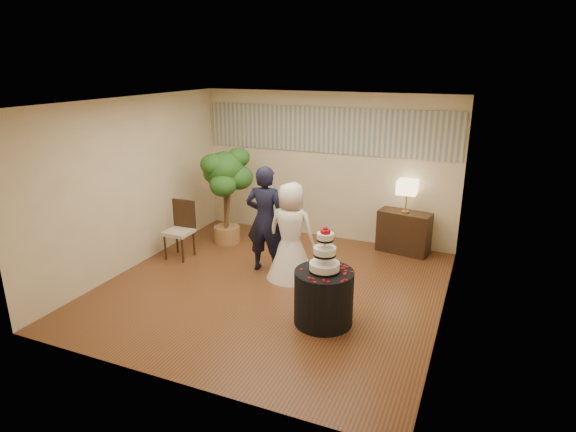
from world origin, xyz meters
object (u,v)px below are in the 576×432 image
at_px(cake_table, 324,297).
at_px(side_chair, 179,230).
at_px(table_lamp, 407,196).
at_px(console, 404,232).
at_px(groom, 265,219).
at_px(ficus_tree, 226,196).
at_px(wedding_cake, 325,249).
at_px(bride, 291,231).

bearing_deg(cake_table, side_chair, 159.87).
xyz_separation_m(table_lamp, side_chair, (-3.59, -1.80, -0.55)).
height_order(console, side_chair, side_chair).
bearing_deg(cake_table, table_lamp, 79.84).
height_order(groom, ficus_tree, ficus_tree).
distance_m(groom, ficus_tree, 1.52).
distance_m(cake_table, wedding_cake, 0.67).
distance_m(wedding_cake, ficus_tree, 3.41).
bearing_deg(side_chair, wedding_cake, -20.99).
bearing_deg(ficus_tree, groom, -35.09).
height_order(groom, cake_table, groom).
bearing_deg(bride, wedding_cake, 129.07).
distance_m(bride, console, 2.34).
height_order(table_lamp, ficus_tree, ficus_tree).
distance_m(cake_table, side_chair, 3.27).
xyz_separation_m(groom, side_chair, (-1.63, -0.12, -0.38)).
relative_size(cake_table, table_lamp, 1.34).
height_order(bride, ficus_tree, ficus_tree).
relative_size(groom, cake_table, 2.27).
distance_m(ficus_tree, side_chair, 1.14).
xyz_separation_m(cake_table, wedding_cake, (0.00, 0.00, 0.67)).
height_order(bride, console, bride).
xyz_separation_m(cake_table, side_chair, (-3.07, 1.12, 0.14)).
relative_size(groom, table_lamp, 3.05).
distance_m(cake_table, ficus_tree, 3.45).
distance_m(console, ficus_tree, 3.35).
xyz_separation_m(console, ficus_tree, (-3.20, -0.82, 0.55)).
bearing_deg(cake_table, ficus_tree, 141.71).
relative_size(bride, console, 1.71).
relative_size(wedding_cake, side_chair, 0.60).
relative_size(cake_table, ficus_tree, 0.42).
xyz_separation_m(bride, ficus_tree, (-1.73, 0.97, 0.14)).
relative_size(ficus_tree, side_chair, 1.83).
relative_size(bride, cake_table, 2.02).
bearing_deg(ficus_tree, bride, -29.19).
bearing_deg(wedding_cake, bride, 129.48).
distance_m(cake_table, table_lamp, 3.05).
relative_size(groom, ficus_tree, 0.96).
bearing_deg(cake_table, groom, 139.16).
bearing_deg(side_chair, groom, 3.22).
bearing_deg(console, side_chair, -143.37).
height_order(bride, cake_table, bride).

